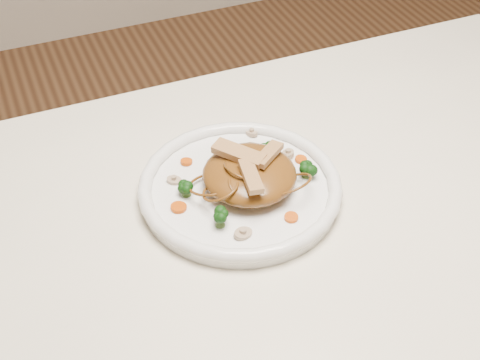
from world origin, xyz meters
name	(u,v)px	position (x,y,z in m)	size (l,w,h in m)	color
table	(302,267)	(0.00, 0.00, 0.65)	(1.20, 0.80, 0.75)	beige
plate	(240,191)	(-0.07, 0.08, 0.76)	(0.29, 0.29, 0.02)	white
noodle_mound	(250,174)	(-0.05, 0.08, 0.79)	(0.13, 0.13, 0.04)	brown
chicken_a	(268,154)	(-0.02, 0.08, 0.82)	(0.06, 0.02, 0.01)	tan
chicken_b	(239,154)	(-0.06, 0.10, 0.82)	(0.08, 0.02, 0.01)	tan
chicken_c	(251,176)	(-0.07, 0.05, 0.82)	(0.06, 0.02, 0.01)	tan
broccoli_0	(268,150)	(0.00, 0.13, 0.78)	(0.02, 0.02, 0.03)	#0D350B
broccoli_1	(186,187)	(-0.14, 0.10, 0.78)	(0.02, 0.02, 0.03)	#0D350B
broccoli_2	(220,217)	(-0.12, 0.02, 0.78)	(0.03, 0.03, 0.03)	#0D350B
broccoli_3	(307,168)	(0.03, 0.07, 0.78)	(0.03, 0.03, 0.03)	#0D350B
carrot_0	(243,148)	(-0.03, 0.16, 0.77)	(0.02, 0.02, 0.01)	#CA4E07
carrot_1	(179,207)	(-0.16, 0.07, 0.77)	(0.02, 0.02, 0.01)	#CA4E07
carrot_2	(301,159)	(0.04, 0.10, 0.77)	(0.02, 0.02, 0.01)	#CA4E07
carrot_3	(186,162)	(-0.12, 0.16, 0.77)	(0.02, 0.02, 0.01)	#CA4E07
carrot_4	(291,217)	(-0.03, 0.00, 0.77)	(0.02, 0.02, 0.01)	#CA4E07
mushroom_0	(243,234)	(-0.10, -0.01, 0.77)	(0.03, 0.03, 0.01)	#C5B094
mushroom_1	(288,154)	(0.03, 0.12, 0.77)	(0.03, 0.03, 0.01)	#C5B094
mushroom_2	(174,180)	(-0.15, 0.13, 0.77)	(0.02, 0.02, 0.01)	#C5B094
mushroom_3	(252,133)	(0.00, 0.19, 0.77)	(0.02, 0.02, 0.01)	#C5B094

